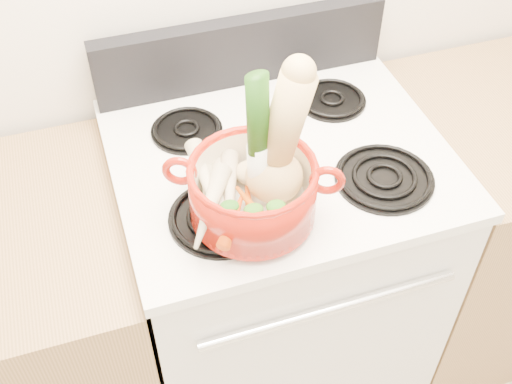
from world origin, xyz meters
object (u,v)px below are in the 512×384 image
object	(u,v)px
dutch_oven	(253,191)
leek	(259,141)
stove_body	(276,278)
squash	(275,140)

from	to	relation	value
dutch_oven	leek	world-z (taller)	leek
stove_body	squash	world-z (taller)	squash
dutch_oven	leek	distance (m)	0.12
leek	stove_body	bearing A→B (deg)	38.72
stove_body	dutch_oven	size ratio (longest dim) A/B	3.54
squash	dutch_oven	bearing A→B (deg)	-142.57
stove_body	leek	distance (m)	0.72
dutch_oven	stove_body	bearing A→B (deg)	78.36
dutch_oven	leek	size ratio (longest dim) A/B	0.82
stove_body	dutch_oven	world-z (taller)	dutch_oven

